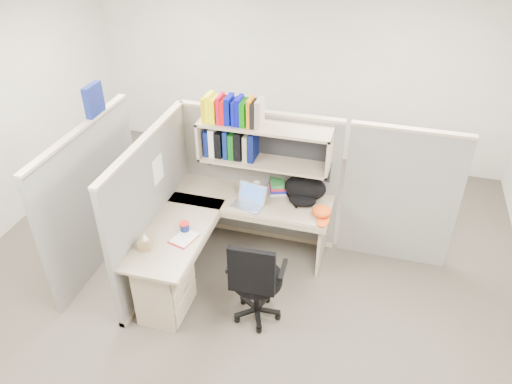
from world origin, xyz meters
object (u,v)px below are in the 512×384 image
(laptop, at_px, (248,198))
(backpack, at_px, (304,191))
(desk, at_px, (190,262))
(task_chair, at_px, (256,292))
(snack_canister, at_px, (185,226))

(laptop, distance_m, backpack, 0.61)
(desk, bearing_deg, backpack, 45.03)
(task_chair, bearing_deg, backpack, 78.64)
(backpack, height_order, snack_canister, backpack)
(backpack, xyz_separation_m, snack_canister, (-1.04, -0.83, -0.09))
(desk, xyz_separation_m, task_chair, (0.74, -0.15, -0.07))
(laptop, relative_size, snack_canister, 3.32)
(backpack, distance_m, snack_canister, 1.33)
(laptop, xyz_separation_m, snack_canister, (-0.49, -0.57, -0.07))
(laptop, bearing_deg, desk, -108.55)
(backpack, relative_size, task_chair, 0.44)
(desk, height_order, snack_canister, snack_canister)
(task_chair, bearing_deg, snack_canister, 160.90)
(desk, distance_m, snack_canister, 0.37)
(task_chair, bearing_deg, desk, 168.52)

